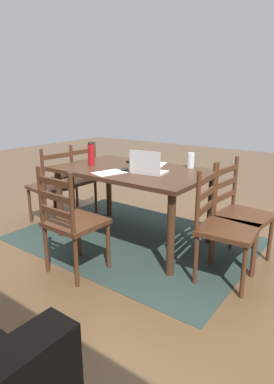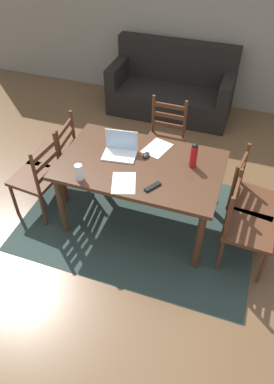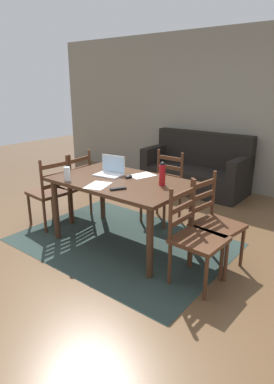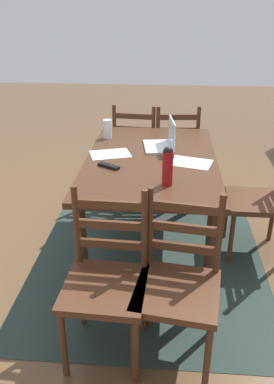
% 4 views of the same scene
% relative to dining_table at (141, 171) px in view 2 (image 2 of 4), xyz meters
% --- Properties ---
extents(ground_plane, '(14.00, 14.00, 0.00)m').
position_rel_dining_table_xyz_m(ground_plane, '(0.00, 0.00, -0.68)').
color(ground_plane, brown).
extents(area_rug, '(2.45, 1.76, 0.01)m').
position_rel_dining_table_xyz_m(area_rug, '(0.00, 0.00, -0.68)').
color(area_rug, '#283833').
rests_on(area_rug, ground).
extents(wall_back, '(8.00, 0.12, 2.70)m').
position_rel_dining_table_xyz_m(wall_back, '(0.00, 2.85, 0.67)').
color(wall_back, gray).
rests_on(wall_back, ground).
extents(dining_table, '(1.56, 0.96, 0.78)m').
position_rel_dining_table_xyz_m(dining_table, '(0.00, 0.00, 0.00)').
color(dining_table, '#422819').
rests_on(dining_table, ground).
extents(chair_right_far, '(0.50, 0.50, 0.95)m').
position_rel_dining_table_xyz_m(chair_right_far, '(1.07, 0.20, -0.22)').
color(chair_right_far, '#4C2B19').
rests_on(chair_right_far, ground).
extents(chair_far_head, '(0.45, 0.45, 0.95)m').
position_rel_dining_table_xyz_m(chair_far_head, '(0.00, 0.85, -0.22)').
color(chair_far_head, '#4C2B19').
rests_on(chair_far_head, ground).
extents(chair_right_near, '(0.46, 0.46, 0.95)m').
position_rel_dining_table_xyz_m(chair_right_near, '(1.07, -0.19, -0.22)').
color(chair_right_near, '#4C2B19').
rests_on(chair_right_near, ground).
extents(chair_left_near, '(0.48, 0.48, 0.95)m').
position_rel_dining_table_xyz_m(chair_left_near, '(-1.07, -0.20, -0.22)').
color(chair_left_near, '#4C2B19').
rests_on(chair_left_near, ground).
extents(chair_left_far, '(0.48, 0.48, 0.95)m').
position_rel_dining_table_xyz_m(chair_left_far, '(-1.07, 0.20, -0.22)').
color(chair_left_far, '#4C2B19').
rests_on(chair_left_far, ground).
extents(couch, '(1.80, 0.80, 1.00)m').
position_rel_dining_table_xyz_m(couch, '(-0.30, 2.38, -0.33)').
color(couch, black).
rests_on(couch, ground).
extents(laptop, '(0.35, 0.26, 0.23)m').
position_rel_dining_table_xyz_m(laptop, '(-0.24, 0.09, 0.15)').
color(laptop, silver).
rests_on(laptop, dining_table).
extents(water_bottle, '(0.07, 0.07, 0.26)m').
position_rel_dining_table_xyz_m(water_bottle, '(0.47, 0.12, 0.23)').
color(water_bottle, '#A81419').
rests_on(water_bottle, dining_table).
extents(drinking_glass, '(0.07, 0.07, 0.16)m').
position_rel_dining_table_xyz_m(drinking_glass, '(-0.45, -0.39, 0.17)').
color(drinking_glass, silver).
rests_on(drinking_glass, dining_table).
extents(computer_mouse, '(0.06, 0.10, 0.03)m').
position_rel_dining_table_xyz_m(computer_mouse, '(0.02, 0.12, 0.11)').
color(computer_mouse, black).
rests_on(computer_mouse, dining_table).
extents(tv_remote, '(0.13, 0.17, 0.02)m').
position_rel_dining_table_xyz_m(tv_remote, '(0.21, -0.29, 0.11)').
color(tv_remote, black).
rests_on(tv_remote, dining_table).
extents(paper_stack_left, '(0.29, 0.35, 0.00)m').
position_rel_dining_table_xyz_m(paper_stack_left, '(-0.05, -0.32, 0.10)').
color(paper_stack_left, white).
rests_on(paper_stack_left, dining_table).
extents(paper_stack_right, '(0.28, 0.34, 0.00)m').
position_rel_dining_table_xyz_m(paper_stack_right, '(0.08, 0.29, 0.10)').
color(paper_stack_right, white).
rests_on(paper_stack_right, dining_table).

